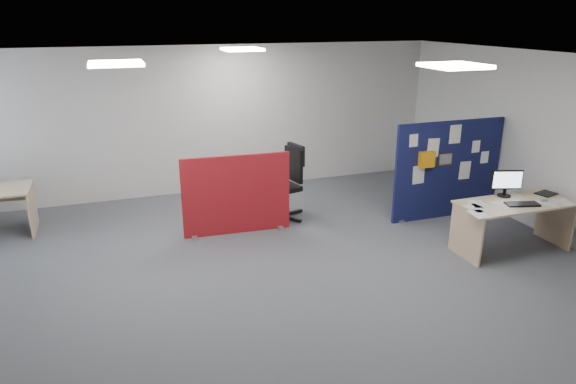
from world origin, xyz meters
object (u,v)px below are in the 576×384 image
object	(u,v)px
main_desk	(512,213)
navy_divider	(447,170)
red_divider	(237,196)
office_chair	(287,178)
monitor_main	(506,182)

from	to	relation	value
main_desk	navy_divider	bearing A→B (deg)	94.78
red_divider	office_chair	world-z (taller)	red_divider
monitor_main	navy_divider	bearing A→B (deg)	114.29
main_desk	red_divider	world-z (taller)	red_divider
navy_divider	red_divider	xyz separation A→B (m)	(-3.41, 0.46, -0.20)
monitor_main	red_divider	world-z (taller)	red_divider
red_divider	office_chair	bearing A→B (deg)	25.02
monitor_main	red_divider	size ratio (longest dim) A/B	0.26
office_chair	monitor_main	bearing A→B (deg)	-51.69
main_desk	monitor_main	size ratio (longest dim) A/B	3.72
navy_divider	office_chair	distance (m)	2.61
main_desk	office_chair	bearing A→B (deg)	139.20
main_desk	office_chair	size ratio (longest dim) A/B	1.35
main_desk	red_divider	bearing A→B (deg)	152.38
monitor_main	office_chair	size ratio (longest dim) A/B	0.36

